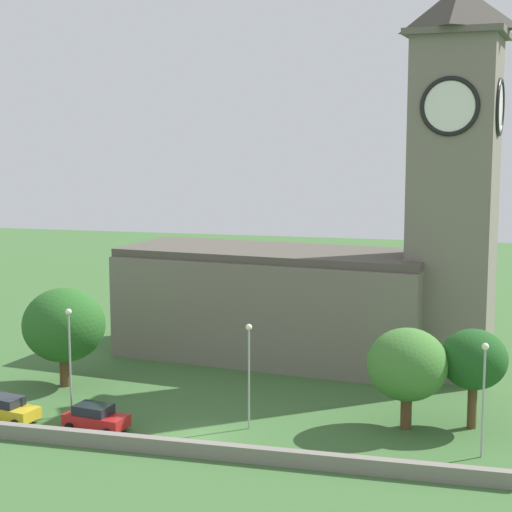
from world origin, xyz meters
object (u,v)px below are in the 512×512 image
at_px(streetlamp_west_mid, 70,346).
at_px(tree_by_tower, 407,365).
at_px(car_red, 95,418).
at_px(tree_riverside_west, 64,325).
at_px(streetlamp_central, 249,359).
at_px(car_yellow, 6,409).
at_px(streetlamp_east_mid, 484,382).
at_px(tree_churchyard, 474,360).
at_px(church, 329,267).

relative_size(streetlamp_west_mid, tree_by_tower, 1.12).
relative_size(car_red, tree_riverside_west, 0.58).
bearing_deg(tree_by_tower, car_red, -164.34).
relative_size(car_red, streetlamp_central, 0.63).
relative_size(car_yellow, tree_riverside_west, 0.62).
xyz_separation_m(streetlamp_west_mid, streetlamp_east_mid, (28.12, -0.81, -0.29)).
height_order(streetlamp_central, tree_churchyard, streetlamp_central).
xyz_separation_m(streetlamp_central, tree_churchyard, (14.60, 3.99, -0.07)).
bearing_deg(streetlamp_west_mid, streetlamp_east_mid, -1.65).
bearing_deg(streetlamp_west_mid, car_yellow, -150.84).
xyz_separation_m(streetlamp_west_mid, streetlamp_central, (12.89, 0.58, -0.27)).
relative_size(car_red, tree_by_tower, 0.66).
xyz_separation_m(car_red, streetlamp_west_mid, (-2.98, 2.37, 4.20)).
relative_size(streetlamp_west_mid, streetlamp_central, 1.07).
height_order(tree_by_tower, tree_riverside_west, tree_riverside_west).
distance_m(streetlamp_east_mid, tree_by_tower, 6.43).
xyz_separation_m(tree_riverside_west, tree_churchyard, (31.35, -2.04, -0.17)).
relative_size(church, tree_by_tower, 4.90).
bearing_deg(streetlamp_central, tree_riverside_west, 160.21).
height_order(streetlamp_west_mid, streetlamp_central, streetlamp_west_mid).
relative_size(church, streetlamp_central, 4.68).
bearing_deg(streetlamp_central, streetlamp_east_mid, -5.21).
bearing_deg(streetlamp_central, tree_churchyard, 15.28).
bearing_deg(streetlamp_east_mid, car_yellow, -177.57).
xyz_separation_m(car_yellow, streetlamp_central, (16.78, 2.74, 3.94)).
bearing_deg(streetlamp_central, church, 83.35).
height_order(car_red, streetlamp_central, streetlamp_central).
distance_m(church, streetlamp_central, 19.22).
bearing_deg(car_red, streetlamp_east_mid, 3.55).
bearing_deg(streetlamp_east_mid, car_red, -176.45).
bearing_deg(church, tree_by_tower, -63.19).
relative_size(church, tree_riverside_west, 4.31).
xyz_separation_m(church, car_yellow, (-18.96, -21.49, -7.60)).
bearing_deg(car_yellow, car_red, -1.69).
xyz_separation_m(streetlamp_west_mid, tree_churchyard, (27.49, 4.56, -0.34)).
distance_m(car_red, tree_by_tower, 21.27).
xyz_separation_m(church, car_red, (-12.09, -21.69, -7.58)).
height_order(car_yellow, streetlamp_east_mid, streetlamp_east_mid).
bearing_deg(car_yellow, tree_riverside_west, 89.82).
height_order(streetlamp_west_mid, streetlamp_east_mid, streetlamp_west_mid).
distance_m(church, car_red, 25.96).
xyz_separation_m(streetlamp_central, tree_riverside_west, (-16.75, 6.03, 0.10)).
height_order(church, car_red, church).
distance_m(car_red, streetlamp_central, 11.06).
relative_size(streetlamp_west_mid, streetlamp_east_mid, 1.07).
height_order(car_yellow, tree_riverside_west, tree_riverside_west).
distance_m(tree_by_tower, tree_riverside_west, 27.24).
bearing_deg(tree_riverside_west, tree_by_tower, -6.99).
bearing_deg(streetlamp_east_mid, tree_churchyard, 96.71).
xyz_separation_m(car_red, tree_by_tower, (20.19, 5.66, 3.55)).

